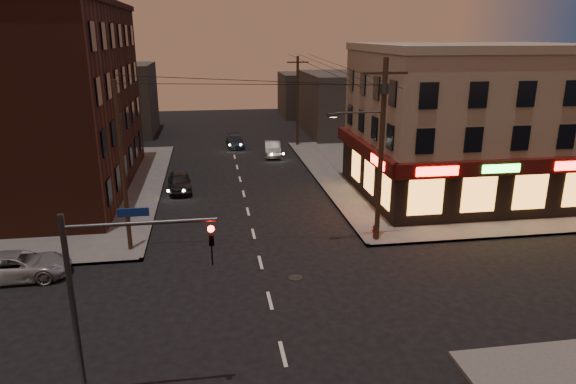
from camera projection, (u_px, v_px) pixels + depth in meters
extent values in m
plane|color=black|center=(270.00, 301.00, 22.68)|extent=(120.00, 120.00, 0.00)
cube|color=#514F4C|center=(454.00, 173.00, 43.24)|extent=(24.00, 28.00, 0.15)
cube|color=gray|center=(470.00, 124.00, 36.25)|extent=(15.00, 12.00, 10.00)
cube|color=gray|center=(479.00, 47.00, 34.70)|extent=(15.20, 12.20, 0.50)
cube|color=black|center=(512.00, 194.00, 31.61)|extent=(15.12, 0.25, 3.40)
cube|color=black|center=(367.00, 174.00, 36.13)|extent=(0.25, 12.12, 3.40)
cube|color=#3E0D09|center=(519.00, 167.00, 30.80)|extent=(15.60, 0.50, 0.90)
cube|color=#3E0D09|center=(364.00, 149.00, 35.56)|extent=(0.50, 12.60, 0.90)
cube|color=#FF140C|center=(437.00, 171.00, 29.76)|extent=(2.60, 0.06, 0.55)
cube|color=#FF140C|center=(575.00, 166.00, 31.06)|extent=(2.60, 0.06, 0.55)
cube|color=#26FF3F|center=(501.00, 169.00, 30.35)|extent=(2.40, 0.06, 0.50)
cube|color=#FF140C|center=(378.00, 162.00, 31.93)|extent=(0.06, 2.60, 0.55)
cube|color=orange|center=(505.00, 193.00, 31.35)|extent=(12.40, 0.08, 2.20)
cube|color=orange|center=(369.00, 176.00, 35.14)|extent=(0.08, 8.40, 2.20)
cube|color=#421F15|center=(35.00, 102.00, 36.51)|extent=(12.00, 20.00, 13.00)
cube|color=#3F3D3A|center=(350.00, 104.00, 59.57)|extent=(10.00, 12.00, 7.00)
cube|color=#3F3D3A|center=(114.00, 100.00, 59.22)|extent=(9.00, 10.00, 8.00)
cube|color=#3F3D3A|center=(309.00, 95.00, 72.64)|extent=(8.00, 8.00, 6.00)
cylinder|color=#382619|center=(381.00, 153.00, 27.63)|extent=(0.28, 0.28, 10.00)
cube|color=#382619|center=(385.00, 73.00, 26.39)|extent=(2.40, 0.12, 0.12)
cylinder|color=#333538|center=(384.00, 89.00, 26.62)|extent=(0.44, 0.44, 0.50)
cylinder|color=#333538|center=(359.00, 113.00, 26.79)|extent=(2.60, 0.10, 0.10)
cube|color=#333538|center=(333.00, 115.00, 26.61)|extent=(0.60, 0.25, 0.18)
cube|color=#FFD88C|center=(333.00, 117.00, 26.64)|extent=(0.35, 0.15, 0.04)
cylinder|color=#382619|center=(298.00, 101.00, 52.51)|extent=(0.26, 0.26, 9.00)
cylinder|color=#382619|center=(123.00, 168.00, 26.43)|extent=(0.24, 0.24, 9.00)
cylinder|color=#333538|center=(74.00, 314.00, 15.47)|extent=(0.18, 0.18, 6.40)
cylinder|color=#333538|center=(141.00, 223.00, 14.97)|extent=(4.40, 0.12, 0.12)
imported|color=black|center=(211.00, 235.00, 15.41)|extent=(0.16, 0.20, 1.00)
sphere|color=#FF0C05|center=(211.00, 229.00, 15.22)|extent=(0.20, 0.20, 0.20)
cube|color=navy|center=(133.00, 212.00, 14.84)|extent=(0.90, 0.05, 0.25)
imported|color=#989CA1|center=(18.00, 266.00, 24.54)|extent=(4.88, 2.42, 1.33)
imported|color=black|center=(179.00, 182.00, 38.21)|extent=(2.01, 4.28, 1.42)
imported|color=slate|center=(273.00, 149.00, 49.29)|extent=(1.84, 4.34, 1.39)
imported|color=#1A2534|center=(235.00, 141.00, 53.17)|extent=(1.87, 4.15, 1.18)
cylinder|color=maroon|center=(375.00, 232.00, 29.20)|extent=(0.24, 0.24, 0.63)
sphere|color=maroon|center=(375.00, 227.00, 29.10)|extent=(0.25, 0.25, 0.25)
cylinder|color=maroon|center=(375.00, 230.00, 29.16)|extent=(0.34, 0.15, 0.13)
cylinder|color=maroon|center=(375.00, 230.00, 29.16)|extent=(0.15, 0.34, 0.13)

